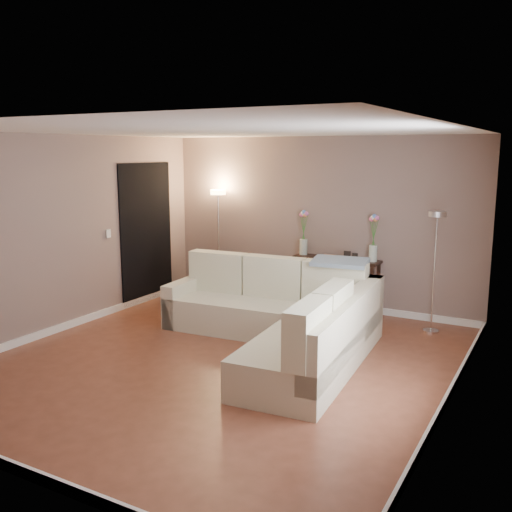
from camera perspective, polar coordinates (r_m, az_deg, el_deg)
The scene contains 23 objects.
floor at distance 6.70m, azimuth -3.37°, elevation -10.45°, with size 5.00×5.50×0.01m, color brown.
ceiling at distance 6.26m, azimuth -3.64°, elevation 12.48°, with size 5.00×5.50×0.01m, color white.
wall_back at distance 8.78m, azimuth 6.22°, elevation 3.33°, with size 5.00×0.02×2.60m, color gray.
wall_front at distance 4.34m, azimuth -23.52°, elevation -4.92°, with size 5.00×0.02×2.60m, color gray.
wall_left at distance 7.97m, azimuth -18.94°, elevation 2.09°, with size 0.02×5.50×2.60m, color gray.
wall_right at distance 5.45m, azimuth 19.38°, elevation -1.61°, with size 0.02×5.50×2.60m, color gray.
baseboard_back at distance 8.99m, azimuth 6.00°, elevation -4.61°, with size 5.00×0.03×0.10m, color white.
baseboard_front at distance 4.82m, azimuth -22.12°, elevation -19.36°, with size 5.00×0.03×0.10m, color white.
baseboard_left at distance 8.21m, azimuth -18.30°, elevation -6.58°, with size 0.03×5.50×0.10m, color white.
baseboard_right at distance 5.83m, azimuth 18.37°, elevation -13.68°, with size 0.03×5.50×0.10m, color white.
doorway at distance 9.19m, azimuth -10.89°, elevation 2.26°, with size 0.02×1.20×2.20m, color black.
switch_plate at distance 8.55m, azimuth -14.55°, elevation 2.18°, with size 0.02×0.08×0.12m, color white.
sectional_sofa at distance 7.05m, azimuth 2.82°, elevation -6.18°, with size 2.98×2.73×0.98m.
throw_blanket at distance 7.39m, azimuth 8.39°, elevation -0.59°, with size 0.70×0.41×0.05m, color gray.
console_table at distance 8.70m, azimuth 7.54°, elevation -2.41°, with size 1.33×0.40×0.81m.
leaning_mirror at distance 8.69m, azimuth 8.58°, elevation 2.40°, with size 0.93×0.08×0.73m.
table_decor at distance 8.55m, azimuth 7.98°, elevation -0.02°, with size 0.56×0.13×0.13m.
flower_vase_left at distance 8.77m, azimuth 4.79°, elevation 2.03°, with size 0.15×0.13×0.69m.
flower_vase_right at distance 8.35m, azimuth 11.66°, elevation 1.42°, with size 0.15×0.13×0.69m.
floor_lamp_lit at distance 9.41m, azimuth -3.78°, elevation 3.50°, with size 0.30×0.30×1.76m.
floor_lamp_unlit at distance 7.77m, azimuth 17.53°, elevation 0.81°, with size 0.24×0.24×1.62m.
charcoal_rug at distance 9.37m, azimuth -4.92°, elevation -4.25°, with size 1.15×0.86×0.02m, color black.
black_bag at distance 9.32m, azimuth -6.25°, elevation -3.37°, with size 0.32×0.23×0.21m, color black.
Camera 1 is at (3.36, -5.27, 2.39)m, focal length 40.00 mm.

